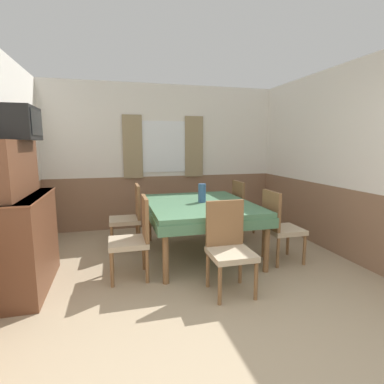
% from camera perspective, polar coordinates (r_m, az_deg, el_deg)
% --- Properties ---
extents(wall_back, '(4.58, 0.09, 2.60)m').
position_cam_1_polar(wall_back, '(5.59, -5.35, 6.72)').
color(wall_back, white).
rests_on(wall_back, ground_plane).
extents(wall_right, '(0.05, 4.37, 2.60)m').
position_cam_1_polar(wall_right, '(4.64, 26.18, 5.23)').
color(wall_right, white).
rests_on(wall_right, ground_plane).
extents(dining_table, '(1.42, 1.75, 0.74)m').
position_cam_1_polar(dining_table, '(4.15, 1.45, -3.35)').
color(dining_table, '#4C7A56').
rests_on(dining_table, ground_plane).
extents(chair_head_near, '(0.44, 0.44, 0.95)m').
position_cam_1_polar(chair_head_near, '(3.19, 7.02, -9.92)').
color(chair_head_near, brown).
rests_on(chair_head_near, ground_plane).
extents(chair_right_far, '(0.44, 0.44, 0.95)m').
position_cam_1_polar(chair_right_far, '(4.99, 10.06, -3.05)').
color(chair_right_far, brown).
rests_on(chair_right_far, ground_plane).
extents(chair_left_near, '(0.44, 0.44, 0.95)m').
position_cam_1_polar(chair_left_near, '(3.53, -10.88, -8.16)').
color(chair_left_near, brown).
rests_on(chair_left_near, ground_plane).
extents(chair_left_far, '(0.44, 0.44, 0.95)m').
position_cam_1_polar(chair_left_far, '(4.54, -11.81, -4.29)').
color(chair_left_far, brown).
rests_on(chair_left_far, ground_plane).
extents(chair_right_near, '(0.44, 0.44, 0.95)m').
position_cam_1_polar(chair_right_near, '(4.09, 16.27, -5.99)').
color(chair_right_near, brown).
rests_on(chair_right_near, ground_plane).
extents(sideboard, '(0.46, 1.17, 1.58)m').
position_cam_1_polar(sideboard, '(3.62, -29.57, -5.79)').
color(sideboard, brown).
rests_on(sideboard, ground_plane).
extents(tv, '(0.29, 0.55, 0.35)m').
position_cam_1_polar(tv, '(3.64, -29.69, 11.33)').
color(tv, black).
rests_on(tv, sideboard).
extents(vase, '(0.11, 0.11, 0.26)m').
position_cam_1_polar(vase, '(4.13, 1.92, -0.19)').
color(vase, '#335684').
rests_on(vase, dining_table).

